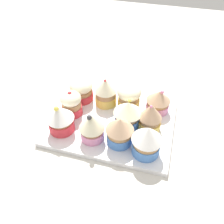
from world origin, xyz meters
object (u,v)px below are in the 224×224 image
Objects in this scene: cupcake_8 at (120,130)px; cupcake_9 at (92,126)px; cupcake_6 at (72,102)px; cupcake_10 at (60,118)px; cupcake_3 at (81,90)px; cupcake_2 at (106,92)px; cupcake_4 at (150,118)px; cupcake_7 at (147,140)px; cupcake_0 at (158,101)px; cupcake_1 at (129,96)px; baking_tray at (112,122)px; cupcake_5 at (128,112)px.

cupcake_9 reaches higher than cupcake_8.
cupcake_10 reaches higher than cupcake_6.
cupcake_2 is at bearing 179.51° from cupcake_3.
cupcake_4 is at bearing -135.21° from cupcake_8.
cupcake_0 is at bearing -92.20° from cupcake_7.
cupcake_4 is 1.02× the size of cupcake_10.
cupcake_10 is (20.10, 5.73, -0.05)cm from cupcake_4.
cupcake_2 is at bearing -121.08° from cupcake_10.
cupcake_9 is at bearing 66.89° from cupcake_1.
cupcake_4 is 1.07× the size of cupcake_8.
cupcake_7 is at bearing 93.21° from cupcake_4.
cupcake_9 is at bearing -3.68° from cupcake_7.
baking_tray is at bearing -1.94° from cupcake_4.
cupcake_1 reaches higher than baking_tray.
cupcake_6 is (0.30, 5.89, 0.23)cm from cupcake_3.
baking_tray is 3.97× the size of cupcake_9.
cupcake_4 is 20.90cm from cupcake_10.
cupcake_10 is (7.33, 12.16, -0.09)cm from cupcake_2.
cupcake_0 reaches higher than baking_tray.
baking_tray is 8.46cm from cupcake_9.
cupcake_2 reaches higher than cupcake_3.
cupcake_8 is at bearing 44.79° from cupcake_4.
cupcake_9 reaches higher than cupcake_0.
cupcake_1 is at bearing -45.76° from cupcake_4.
cupcake_0 is at bearing -145.58° from baking_tray.
cupcake_7 reaches higher than cupcake_3.
cupcake_2 is (3.46, -6.12, 4.46)cm from baking_tray.
cupcake_1 is 0.88× the size of cupcake_10.
cupcake_3 reaches higher than baking_tray.
cupcake_7 is 1.03× the size of cupcake_10.
cupcake_10 is at bearing -4.21° from cupcake_9.
cupcake_3 is (20.57, 0.86, -0.02)cm from cupcake_0.
cupcake_8 is (5.84, 5.80, -0.03)cm from cupcake_4.
cupcake_7 is (-5.84, 7.72, 0.40)cm from cupcake_5.
cupcake_2 is 1.26× the size of cupcake_3.
baking_tray is 8.09cm from cupcake_1.
cupcake_6 is at bearing 24.72° from cupcake_1.
cupcake_3 is at bearing 2.39° from cupcake_0.
baking_tray is at bearing 34.42° from cupcake_0.
cupcake_2 is 1.09× the size of cupcake_5.
cupcake_5 is at bearing -52.88° from cupcake_7.
cupcake_5 is at bearing -93.55° from cupcake_8.
cupcake_0 is 7.56cm from cupcake_1.
cupcake_2 is (6.20, 0.32, 0.40)cm from cupcake_1.
baking_tray is 12.59cm from cupcake_3.
cupcake_3 is 24.22cm from cupcake_7.
cupcake_7 is (-13.17, 13.55, 0.22)cm from cupcake_2.
cupcake_6 is at bearing 39.17° from cupcake_2.
cupcake_4 reaches higher than cupcake_1.
cupcake_2 is 6.89cm from cupcake_3.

